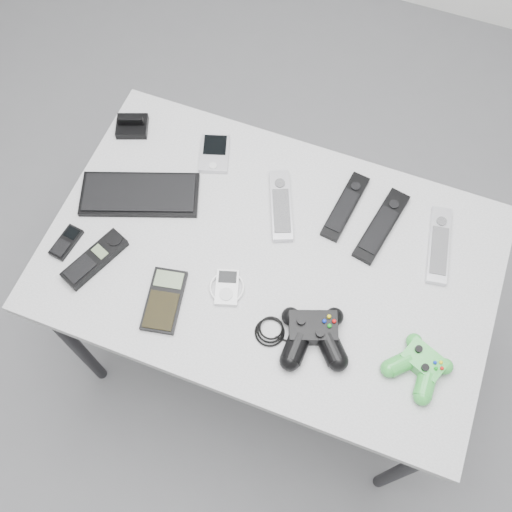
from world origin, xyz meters
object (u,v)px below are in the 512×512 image
(mobile_phone, at_px, (66,242))
(cordless_handset, at_px, (95,259))
(pda, at_px, (214,153))
(remote_silver_a, at_px, (281,205))
(controller_black, at_px, (313,334))
(calculator, at_px, (164,300))
(controller_green, at_px, (420,365))
(remote_black_a, at_px, (345,206))
(remote_silver_b, at_px, (439,245))
(mp3_player, at_px, (227,287))
(desk, at_px, (270,267))
(remote_black_b, at_px, (382,225))
(pda_keyboard, at_px, (140,194))

(mobile_phone, distance_m, cordless_handset, 0.09)
(pda, bearing_deg, remote_silver_a, -40.01)
(pda, height_order, controller_black, controller_black)
(calculator, xyz_separation_m, controller_green, (0.57, 0.05, 0.01))
(pda, distance_m, mobile_phone, 0.42)
(remote_black_a, distance_m, remote_silver_b, 0.24)
(remote_silver_a, height_order, mp3_player, remote_silver_a)
(desk, distance_m, calculator, 0.27)
(desk, xyz_separation_m, controller_black, (0.15, -0.15, 0.09))
(remote_black_a, xyz_separation_m, mp3_player, (-0.19, -0.30, -0.00))
(remote_black_b, xyz_separation_m, controller_green, (0.17, -0.30, 0.01))
(remote_black_a, relative_size, mobile_phone, 2.21)
(desk, height_order, remote_black_b, remote_black_b)
(remote_silver_b, relative_size, mp3_player, 2.33)
(remote_black_b, distance_m, calculator, 0.54)
(calculator, bearing_deg, controller_black, -4.89)
(desk, relative_size, cordless_handset, 6.39)
(pda, height_order, calculator, pda)
(mobile_phone, bearing_deg, pda, 64.31)
(desk, relative_size, mobile_phone, 11.92)
(cordless_handset, bearing_deg, pda_keyboard, 106.26)
(cordless_handset, bearing_deg, desk, 44.75)
(mobile_phone, bearing_deg, remote_black_a, 36.32)
(cordless_handset, bearing_deg, mp3_player, 30.15)
(remote_silver_a, height_order, remote_silver_b, same)
(pda, height_order, remote_black_a, remote_black_a)
(pda, distance_m, remote_black_a, 0.36)
(desk, bearing_deg, remote_silver_b, 24.22)
(remote_silver_a, xyz_separation_m, remote_silver_b, (0.38, 0.03, -0.00))
(pda_keyboard, relative_size, remote_black_b, 1.37)
(pda_keyboard, distance_m, remote_silver_a, 0.34)
(mobile_phone, xyz_separation_m, controller_black, (0.61, -0.01, 0.02))
(remote_silver_a, xyz_separation_m, remote_black_b, (0.24, 0.03, -0.00))
(desk, relative_size, calculator, 6.90)
(pda, distance_m, controller_green, 0.71)
(remote_silver_a, bearing_deg, calculator, -139.47)
(pda, xyz_separation_m, remote_silver_a, (0.21, -0.08, 0.00))
(controller_black, bearing_deg, calculator, 165.97)
(remote_silver_a, relative_size, remote_silver_b, 0.96)
(cordless_handset, bearing_deg, remote_black_b, 50.40)
(mp3_player, distance_m, controller_black, 0.22)
(pda_keyboard, bearing_deg, controller_green, -33.41)
(pda_keyboard, distance_m, cordless_handset, 0.20)
(remote_black_a, xyz_separation_m, cordless_handset, (-0.50, -0.34, 0.00))
(remote_silver_b, relative_size, mobile_phone, 2.28)
(remote_black_a, bearing_deg, cordless_handset, -138.21)
(calculator, bearing_deg, remote_black_b, 30.12)
(pda, xyz_separation_m, cordless_handset, (-0.14, -0.37, 0.00))
(pda_keyboard, relative_size, remote_black_a, 1.48)
(remote_silver_a, distance_m, remote_black_a, 0.16)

